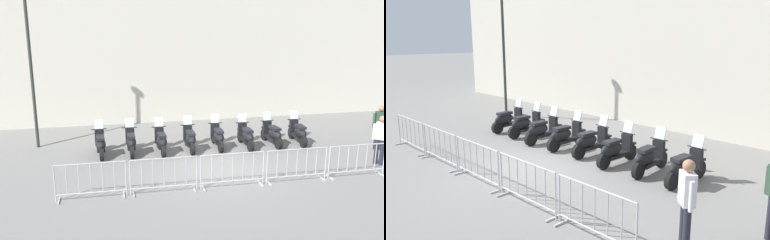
# 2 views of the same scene
# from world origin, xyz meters

# --- Properties ---
(ground_plane) EXTENTS (120.00, 120.00, 0.00)m
(ground_plane) POSITION_xyz_m (0.00, 0.00, 0.00)
(ground_plane) COLOR slate
(building_facade) EXTENTS (28.02, 6.90, 11.47)m
(building_facade) POSITION_xyz_m (-1.27, 7.75, 5.74)
(building_facade) COLOR beige
(building_facade) RESTS_ON ground
(motorcycle_0) EXTENTS (0.70, 1.71, 1.24)m
(motorcycle_0) POSITION_xyz_m (-4.19, 1.45, 0.45)
(motorcycle_0) COLOR black
(motorcycle_0) RESTS_ON ground
(motorcycle_1) EXTENTS (0.64, 1.72, 1.24)m
(motorcycle_1) POSITION_xyz_m (-3.10, 1.64, 0.45)
(motorcycle_1) COLOR black
(motorcycle_1) RESTS_ON ground
(motorcycle_2) EXTENTS (0.66, 1.72, 1.24)m
(motorcycle_2) POSITION_xyz_m (-1.97, 1.69, 0.45)
(motorcycle_2) COLOR black
(motorcycle_2) RESTS_ON ground
(motorcycle_3) EXTENTS (0.62, 1.72, 1.24)m
(motorcycle_3) POSITION_xyz_m (-0.89, 1.94, 0.45)
(motorcycle_3) COLOR black
(motorcycle_3) RESTS_ON ground
(motorcycle_4) EXTENTS (0.59, 1.72, 1.24)m
(motorcycle_4) POSITION_xyz_m (0.20, 2.18, 0.45)
(motorcycle_4) COLOR black
(motorcycle_4) RESTS_ON ground
(motorcycle_5) EXTENTS (0.63, 1.72, 1.24)m
(motorcycle_5) POSITION_xyz_m (1.33, 2.24, 0.45)
(motorcycle_5) COLOR black
(motorcycle_5) RESTS_ON ground
(motorcycle_6) EXTENTS (0.71, 1.71, 1.24)m
(motorcycle_6) POSITION_xyz_m (2.43, 2.49, 0.45)
(motorcycle_6) COLOR black
(motorcycle_6) RESTS_ON ground
(motorcycle_7) EXTENTS (0.58, 1.73, 1.24)m
(motorcycle_7) POSITION_xyz_m (3.52, 2.66, 0.45)
(motorcycle_7) COLOR black
(motorcycle_7) RESTS_ON ground
(barrier_segment_0) EXTENTS (1.96, 0.73, 1.07)m
(barrier_segment_0) POSITION_xyz_m (-3.83, -2.28, 0.52)
(barrier_segment_0) COLOR #B2B5B7
(barrier_segment_0) RESTS_ON ground
(barrier_segment_1) EXTENTS (1.96, 0.73, 1.07)m
(barrier_segment_1) POSITION_xyz_m (-1.78, -1.94, 0.52)
(barrier_segment_1) COLOR #B2B5B7
(barrier_segment_1) RESTS_ON ground
(barrier_segment_2) EXTENTS (1.96, 0.73, 1.07)m
(barrier_segment_2) POSITION_xyz_m (0.26, -1.60, 0.52)
(barrier_segment_2) COLOR #B2B5B7
(barrier_segment_2) RESTS_ON ground
(barrier_segment_3) EXTENTS (1.96, 0.73, 1.07)m
(barrier_segment_3) POSITION_xyz_m (2.31, -1.27, 0.52)
(barrier_segment_3) COLOR #B2B5B7
(barrier_segment_3) RESTS_ON ground
(barrier_segment_4) EXTENTS (1.96, 0.73, 1.07)m
(barrier_segment_4) POSITION_xyz_m (4.35, -0.93, 0.52)
(barrier_segment_4) COLOR #B2B5B7
(barrier_segment_4) RESTS_ON ground
(street_lamp) EXTENTS (0.36, 0.36, 6.11)m
(street_lamp) POSITION_xyz_m (-6.84, 2.63, 3.66)
(street_lamp) COLOR #2D332D
(street_lamp) RESTS_ON ground
(officer_near_row_end) EXTENTS (0.55, 0.27, 1.73)m
(officer_near_row_end) POSITION_xyz_m (6.37, 1.76, 0.98)
(officer_near_row_end) COLOR #23232D
(officer_near_row_end) RESTS_ON ground
(officer_mid_plaza) EXTENTS (0.47, 0.38, 1.73)m
(officer_mid_plaza) POSITION_xyz_m (5.60, 0.13, 0.98)
(officer_mid_plaza) COLOR #23232D
(officer_mid_plaza) RESTS_ON ground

